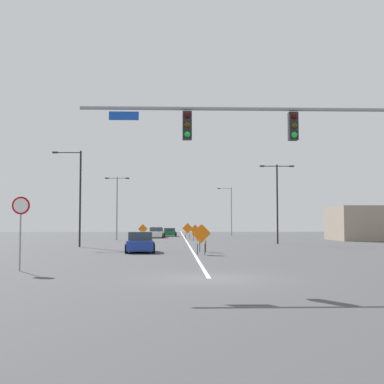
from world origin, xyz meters
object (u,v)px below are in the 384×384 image
(car_green_far, at_px, (170,232))
(car_blue_passing, at_px, (140,242))
(street_lamp_near_left, at_px, (277,197))
(construction_sign_median_far, at_px, (188,229))
(car_yellow_mid, at_px, (157,232))
(street_lamp_mid_left, at_px, (117,203))
(construction_sign_right_lane, at_px, (203,235))
(street_lamp_far_right, at_px, (78,193))
(stop_sign, at_px, (21,219))
(street_lamp_far_left, at_px, (230,209))
(car_white_approaching, at_px, (156,233))
(traffic_signal_assembly, at_px, (291,142))
(construction_sign_left_shoulder, at_px, (201,235))
(construction_sign_median_near, at_px, (143,230))
(construction_sign_right_shoulder, at_px, (195,231))

(car_green_far, bearing_deg, car_blue_passing, -92.01)
(street_lamp_near_left, xyz_separation_m, construction_sign_median_far, (-8.48, 15.12, -3.34))
(street_lamp_near_left, distance_m, car_yellow_mid, 29.89)
(street_lamp_mid_left, bearing_deg, construction_sign_right_lane, -70.57)
(street_lamp_far_right, distance_m, construction_sign_right_lane, 13.26)
(car_blue_passing, relative_size, car_yellow_mid, 1.00)
(stop_sign, bearing_deg, street_lamp_far_left, 75.92)
(stop_sign, distance_m, street_lamp_far_left, 64.15)
(street_lamp_mid_left, relative_size, car_white_approaching, 1.71)
(traffic_signal_assembly, distance_m, street_lamp_near_left, 31.66)
(car_white_approaching, bearing_deg, construction_sign_left_shoulder, -83.48)
(stop_sign, xyz_separation_m, car_green_far, (5.65, 57.76, -1.58))
(car_blue_passing, xyz_separation_m, car_green_far, (1.54, 43.86, -0.06))
(car_white_approaching, bearing_deg, stop_sign, -94.51)
(construction_sign_median_near, xyz_separation_m, construction_sign_right_shoulder, (6.35, -4.72, -0.04))
(stop_sign, xyz_separation_m, street_lamp_far_left, (15.60, 62.19, 2.23))
(traffic_signal_assembly, xyz_separation_m, car_white_approaching, (-6.98, 52.32, -4.37))
(street_lamp_mid_left, bearing_deg, traffic_signal_assembly, -75.17)
(street_lamp_near_left, bearing_deg, construction_sign_right_lane, -120.60)
(street_lamp_far_right, bearing_deg, street_lamp_far_left, 66.60)
(construction_sign_left_shoulder, xyz_separation_m, car_yellow_mid, (-4.47, 43.47, -0.56))
(street_lamp_mid_left, bearing_deg, street_lamp_far_left, 54.22)
(street_lamp_mid_left, bearing_deg, construction_sign_left_shoulder, -73.02)
(street_lamp_far_right, distance_m, car_white_approaching, 28.07)
(traffic_signal_assembly, height_order, street_lamp_far_left, street_lamp_far_left)
(traffic_signal_assembly, bearing_deg, construction_sign_left_shoulder, 100.43)
(street_lamp_mid_left, xyz_separation_m, car_blue_passing, (4.63, -25.93, -3.82))
(street_lamp_mid_left, xyz_separation_m, construction_sign_right_lane, (9.00, -25.52, -3.29))
(street_lamp_far_left, bearing_deg, car_white_approaching, -131.98)
(car_white_approaching, bearing_deg, street_lamp_far_right, -101.81)
(construction_sign_right_lane, distance_m, car_blue_passing, 4.43)
(street_lamp_near_left, distance_m, car_green_far, 31.98)
(construction_sign_right_lane, xyz_separation_m, construction_sign_right_shoulder, (0.34, 22.81, -0.03))
(street_lamp_far_left, relative_size, street_lamp_far_right, 0.96)
(street_lamp_far_right, height_order, construction_sign_left_shoulder, street_lamp_far_right)
(street_lamp_mid_left, height_order, car_yellow_mid, street_lamp_mid_left)
(street_lamp_far_left, xyz_separation_m, car_yellow_mid, (-11.85, -7.51, -3.76))
(stop_sign, bearing_deg, car_white_approaching, 85.49)
(street_lamp_near_left, xyz_separation_m, construction_sign_right_shoulder, (-7.75, 9.14, -3.46))
(street_lamp_mid_left, relative_size, construction_sign_median_far, 3.69)
(street_lamp_far_left, relative_size, street_lamp_mid_left, 1.04)
(stop_sign, bearing_deg, traffic_signal_assembly, -16.20)
(traffic_signal_assembly, bearing_deg, construction_sign_median_far, 93.43)
(street_lamp_far_right, bearing_deg, construction_sign_right_shoulder, 54.95)
(stop_sign, distance_m, car_white_approaching, 49.34)
(street_lamp_far_left, distance_m, street_lamp_mid_left, 27.56)
(construction_sign_median_near, relative_size, car_blue_passing, 0.46)
(street_lamp_near_left, relative_size, construction_sign_right_shoulder, 4.17)
(traffic_signal_assembly, xyz_separation_m, street_lamp_mid_left, (-11.38, 42.99, -0.54))
(stop_sign, height_order, construction_sign_left_shoulder, stop_sign)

